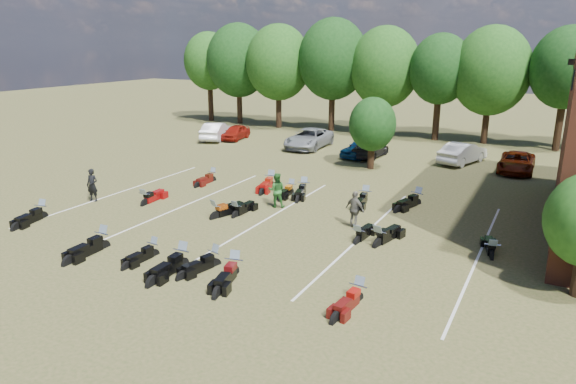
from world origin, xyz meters
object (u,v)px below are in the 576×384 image
Objects in this scene: motorcycle_0 at (43,218)px; motorcycle_3 at (182,266)px; car_0 at (235,132)px; person_green at (277,190)px; car_4 at (362,148)px; person_black at (92,185)px; person_grey at (355,209)px; motorcycle_14 at (213,181)px; motorcycle_7 at (145,205)px.

motorcycle_0 is 0.96× the size of motorcycle_3.
car_0 is 20.24m from person_green.
car_4 is at bearing -113.20° from person_green.
person_black reaches higher than motorcycle_0.
motorcycle_0 is (-9.13, -21.03, -0.71)m from car_4.
person_grey reaches higher than car_0.
motorcycle_0 is at bearing -108.92° from motorcycle_14.
person_green is 11.84m from motorcycle_0.
person_grey reaches higher than motorcycle_14.
motorcycle_7 is (3.00, 4.04, 0.00)m from motorcycle_0.
motorcycle_3 is (9.88, -4.53, -0.91)m from person_black.
car_0 is 1.66× the size of motorcycle_7.
motorcycle_7 is (-6.45, -3.04, -0.93)m from person_green.
motorcycle_3 is at bearing -68.21° from car_0.
car_4 is 22.33m from motorcycle_3.
person_grey reaches higher than motorcycle_3.
motorcycle_7 is (3.00, 0.79, -0.91)m from person_black.
person_grey is 0.75× the size of motorcycle_0.
person_green is 1.04× the size of person_grey.
person_green is 7.19m from motorcycle_7.
person_black is at bearing 152.69° from motorcycle_3.
car_4 is 1.68× the size of motorcycle_3.
person_green is at bearing 5.59° from person_grey.
person_green reaches higher than person_black.
car_4 is 2.29× the size of person_black.
motorcycle_7 is (-6.13, -16.99, -0.71)m from car_4.
motorcycle_3 is (0.43, -8.36, -0.93)m from person_green.
motorcycle_14 is at bearing 118.08° from motorcycle_3.
car_4 reaches higher than car_0.
car_4 is 15.84m from person_grey.
person_black is 0.98× the size of person_green.
car_4 reaches higher than motorcycle_3.
person_black reaches higher than motorcycle_7.
motorcycle_3 is at bearing -59.57° from motorcycle_14.
motorcycle_0 is (-9.45, -7.08, -0.93)m from person_green.
motorcycle_7 is at bearing 139.61° from motorcycle_3.
car_0 is at bearing -173.17° from car_4.
motorcycle_14 is (-6.16, 2.71, -0.93)m from person_green.
person_black is 7.37m from motorcycle_14.
car_0 is at bearing 86.73° from motorcycle_0.
car_0 reaches higher than motorcycle_7.
person_black is at bearing -2.46° from person_green.
car_4 is 2.33× the size of person_grey.
motorcycle_14 is (3.29, 9.79, 0.00)m from motorcycle_0.
car_4 reaches higher than motorcycle_14.
motorcycle_3 is at bearing 137.04° from motorcycle_7.
person_grey is at bearing -175.16° from motorcycle_7.
motorcycle_3 is (13.37, -23.91, -0.65)m from car_0.
motorcycle_0 is (0.00, -3.26, -0.91)m from person_black.
person_black reaches higher than motorcycle_3.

